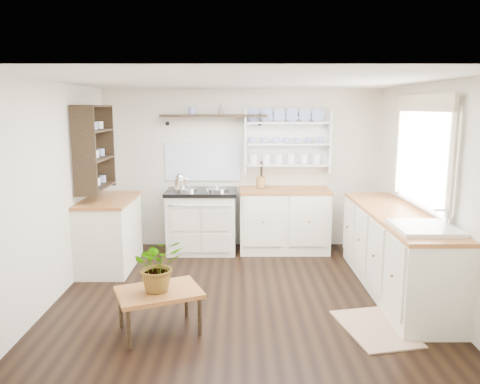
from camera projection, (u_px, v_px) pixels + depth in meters
name	position (u px, v px, depth m)	size (l,w,h in m)	color
floor	(243.00, 293.00, 5.18)	(4.00, 3.80, 0.01)	black
wall_back	(242.00, 169.00, 6.85)	(4.00, 0.02, 2.30)	beige
wall_right	(430.00, 191.00, 4.98)	(0.02, 3.80, 2.30)	beige
wall_left	(55.00, 192.00, 4.97)	(0.02, 3.80, 2.30)	beige
ceiling	(243.00, 81.00, 4.78)	(4.00, 3.80, 0.01)	white
window	(423.00, 151.00, 5.06)	(0.08, 1.55, 1.22)	white
aga_cooker	(202.00, 220.00, 6.65)	(0.99, 0.69, 0.92)	beige
back_cabinets	(284.00, 219.00, 6.68)	(1.27, 0.63, 0.90)	#EBE5CB
right_cabinets	(395.00, 251.00, 5.21)	(0.62, 2.43, 0.90)	#EBE5CB
belfast_sink	(424.00, 240.00, 4.41)	(0.55, 0.60, 0.45)	white
left_cabinets	(110.00, 232.00, 5.98)	(0.62, 1.13, 0.90)	#EBE5CB
plate_rack	(287.00, 141.00, 6.74)	(1.20, 0.22, 0.90)	white
high_shelf	(214.00, 116.00, 6.59)	(1.50, 0.29, 0.16)	black
left_shelving	(94.00, 147.00, 5.79)	(0.28, 0.80, 1.05)	black
kettle	(180.00, 181.00, 6.42)	(0.17, 0.17, 0.21)	silver
utensil_crock	(261.00, 182.00, 6.66)	(0.13, 0.13, 0.15)	olive
center_table	(159.00, 295.00, 4.25)	(0.88, 0.77, 0.40)	brown
potted_plant	(158.00, 265.00, 4.20)	(0.44, 0.38, 0.48)	#3F7233
floor_rug	(375.00, 328.00, 4.35)	(0.55, 0.85, 0.02)	#966C57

